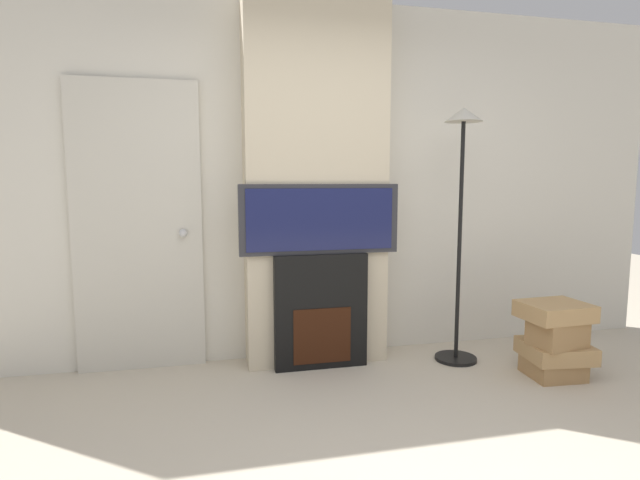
% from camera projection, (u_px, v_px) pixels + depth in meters
% --- Properties ---
extents(wall_back, '(6.00, 0.06, 2.70)m').
position_uv_depth(wall_back, '(311.00, 183.00, 3.84)').
color(wall_back, silver).
rests_on(wall_back, ground_plane).
extents(chimney_breast, '(1.05, 0.29, 2.70)m').
position_uv_depth(chimney_breast, '(316.00, 183.00, 3.67)').
color(chimney_breast, beige).
rests_on(chimney_breast, ground_plane).
extents(fireplace, '(0.68, 0.15, 0.84)m').
position_uv_depth(fireplace, '(320.00, 311.00, 3.64)').
color(fireplace, black).
rests_on(fireplace, ground_plane).
extents(television, '(1.16, 0.07, 0.50)m').
position_uv_depth(television, '(320.00, 219.00, 3.56)').
color(television, '#2D2D33').
rests_on(television, fireplace).
extents(floor_lamp, '(0.31, 0.31, 1.89)m').
position_uv_depth(floor_lamp, '(461.00, 187.00, 3.66)').
color(floor_lamp, black).
rests_on(floor_lamp, ground_plane).
extents(box_stack, '(0.50, 0.44, 0.53)m').
position_uv_depth(box_stack, '(555.00, 339.00, 3.47)').
color(box_stack, '#A37A4C').
rests_on(box_stack, ground_plane).
extents(entry_door, '(0.89, 0.09, 2.06)m').
position_uv_depth(entry_door, '(138.00, 228.00, 3.54)').
color(entry_door, beige).
rests_on(entry_door, ground_plane).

